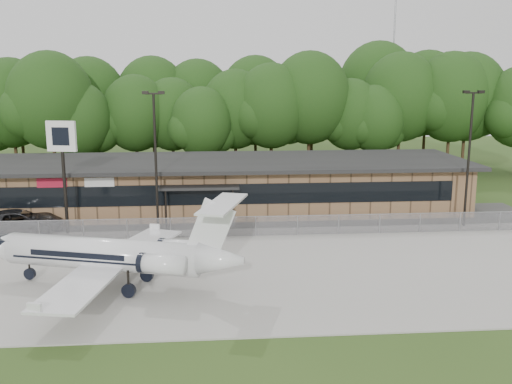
{
  "coord_description": "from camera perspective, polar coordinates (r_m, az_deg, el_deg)",
  "views": [
    {
      "loc": [
        -1.08,
        -24.02,
        11.31
      ],
      "look_at": [
        1.79,
        12.0,
        3.88
      ],
      "focal_mm": 40.0,
      "sensor_mm": 36.0,
      "label": 1
    }
  ],
  "objects": [
    {
      "name": "ground",
      "position": [
        26.57,
        -1.84,
        -13.58
      ],
      "size": [
        160.0,
        160.0,
        0.0
      ],
      "primitive_type": "plane",
      "color": "#2B4619",
      "rests_on": "ground"
    },
    {
      "name": "apron",
      "position": [
        33.96,
        -2.5,
        -7.78
      ],
      "size": [
        64.0,
        18.0,
        0.08
      ],
      "primitive_type": "cube",
      "color": "#9E9B93",
      "rests_on": "ground"
    },
    {
      "name": "parking_lot",
      "position": [
        44.97,
        -3.04,
        -2.93
      ],
      "size": [
        50.0,
        9.0,
        0.06
      ],
      "primitive_type": "cube",
      "color": "#383835",
      "rests_on": "ground"
    },
    {
      "name": "terminal",
      "position": [
        48.83,
        -3.22,
        0.81
      ],
      "size": [
        41.0,
        11.65,
        4.3
      ],
      "color": "olive",
      "rests_on": "ground"
    },
    {
      "name": "fence",
      "position": [
        40.43,
        -2.87,
        -3.51
      ],
      "size": [
        46.0,
        0.04,
        1.52
      ],
      "color": "gray",
      "rests_on": "ground"
    },
    {
      "name": "treeline",
      "position": [
        66.14,
        -3.66,
        8.28
      ],
      "size": [
        72.0,
        12.0,
        15.0
      ],
      "primitive_type": null,
      "color": "#133912",
      "rests_on": "ground"
    },
    {
      "name": "radio_mast",
      "position": [
        75.64,
        13.52,
        12.2
      ],
      "size": [
        0.2,
        0.2,
        25.0
      ],
      "primitive_type": "cylinder",
      "color": "gray",
      "rests_on": "ground"
    },
    {
      "name": "light_pole_mid",
      "position": [
        41.05,
        -10.02,
        3.97
      ],
      "size": [
        1.55,
        0.3,
        10.23
      ],
      "color": "black",
      "rests_on": "ground"
    },
    {
      "name": "light_pole_right",
      "position": [
        45.1,
        20.56,
        4.08
      ],
      "size": [
        1.55,
        0.3,
        10.23
      ],
      "color": "black",
      "rests_on": "ground"
    },
    {
      "name": "business_jet",
      "position": [
        31.53,
        -14.12,
        -6.2
      ],
      "size": [
        15.26,
        13.69,
        5.18
      ],
      "rotation": [
        0.0,
        0.0,
        -0.29
      ],
      "color": "silver",
      "rests_on": "ground"
    },
    {
      "name": "suv",
      "position": [
        44.89,
        -22.62,
        -2.76
      ],
      "size": [
        6.71,
        4.22,
        1.73
      ],
      "primitive_type": "imported",
      "rotation": [
        0.0,
        0.0,
        1.8
      ],
      "color": "#2D2E30",
      "rests_on": "ground"
    },
    {
      "name": "pole_sign",
      "position": [
        42.43,
        -18.82,
        4.16
      ],
      "size": [
        2.14,
        0.73,
        8.18
      ],
      "rotation": [
        0.0,
        0.0,
        -0.23
      ],
      "color": "black",
      "rests_on": "ground"
    }
  ]
}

